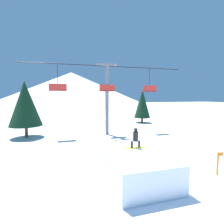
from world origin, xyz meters
TOP-DOWN VIEW (x-y plane):
  - ground_plane at (0.00, 0.00)m, footprint 220.00×220.00m
  - mountain_ridge at (0.00, 85.55)m, footprint 77.38×77.38m
  - snow_ramp at (-1.49, 0.56)m, footprint 3.12×3.81m
  - snowboarder at (-1.13, 1.76)m, footprint 1.32×0.30m
  - chairlift at (-0.19, 11.95)m, footprint 18.88×0.44m
  - pine_tree_near at (-8.93, 12.94)m, footprint 3.39×3.39m
  - pine_tree_far at (7.80, 19.22)m, footprint 2.69×2.69m
  - trail_marker at (3.16, 0.06)m, footprint 0.41×0.10m

SIDE VIEW (x-z plane):
  - ground_plane at x=0.00m, z-range 0.00..0.00m
  - trail_marker at x=3.16m, z-range 0.05..1.35m
  - snow_ramp at x=-1.49m, z-range 0.00..1.42m
  - snowboarder at x=-1.13m, z-range 1.40..2.59m
  - pine_tree_far at x=7.80m, z-range 0.41..5.97m
  - pine_tree_near at x=-8.93m, z-range 0.63..6.67m
  - chairlift at x=-0.19m, z-range 0.80..9.02m
  - mountain_ridge at x=0.00m, z-range 0.00..16.65m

